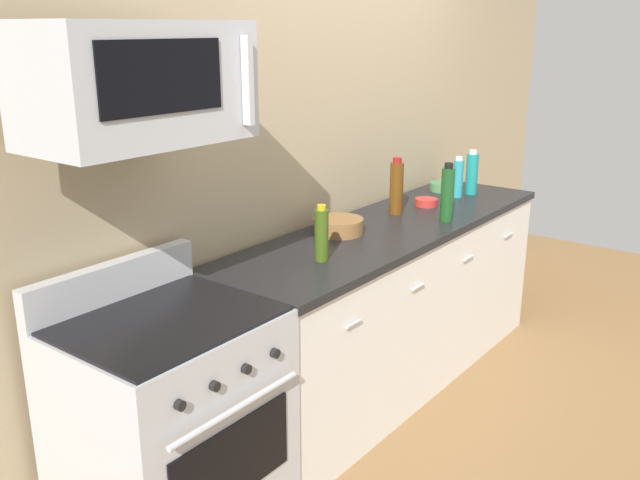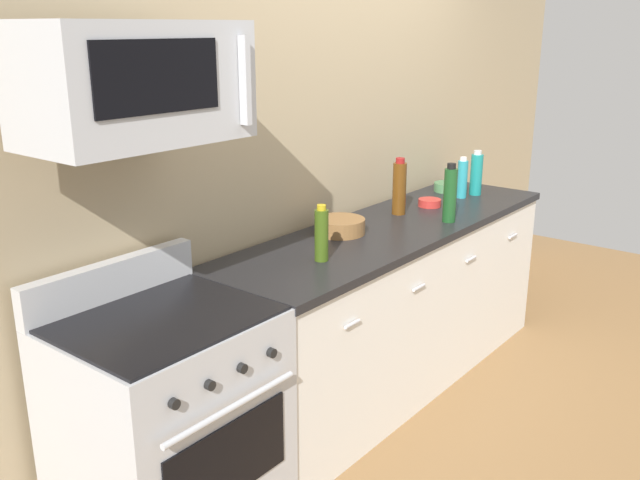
% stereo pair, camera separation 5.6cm
% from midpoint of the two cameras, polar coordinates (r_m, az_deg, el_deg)
% --- Properties ---
extents(ground_plane, '(6.56, 6.56, 0.00)m').
position_cam_midpoint_polar(ground_plane, '(4.06, 6.14, -11.31)').
color(ground_plane, olive).
extents(back_wall, '(5.47, 0.10, 2.70)m').
position_cam_midpoint_polar(back_wall, '(3.84, 1.58, 8.52)').
color(back_wall, tan).
rests_on(back_wall, ground_plane).
extents(counter_unit, '(2.38, 0.66, 0.92)m').
position_cam_midpoint_polar(counter_unit, '(3.86, 6.37, -5.30)').
color(counter_unit, silver).
rests_on(counter_unit, ground_plane).
extents(range_oven, '(0.76, 0.69, 1.07)m').
position_cam_midpoint_polar(range_oven, '(2.80, -11.78, -14.69)').
color(range_oven, '#B7BABF').
rests_on(range_oven, ground_plane).
extents(microwave, '(0.74, 0.44, 0.40)m').
position_cam_midpoint_polar(microwave, '(2.43, -14.34, 12.42)').
color(microwave, '#B7BABF').
extents(bottle_wine_green, '(0.07, 0.07, 0.32)m').
position_cam_midpoint_polar(bottle_wine_green, '(3.77, 11.07, 3.71)').
color(bottle_wine_green, '#19471E').
rests_on(bottle_wine_green, countertop_slab).
extents(bottle_sparkling_teal, '(0.07, 0.07, 0.28)m').
position_cam_midpoint_polar(bottle_sparkling_teal, '(4.43, 13.09, 5.33)').
color(bottle_sparkling_teal, '#197F7A').
rests_on(bottle_sparkling_teal, countertop_slab).
extents(bottle_olive_oil, '(0.06, 0.06, 0.26)m').
position_cam_midpoint_polar(bottle_olive_oil, '(3.08, 0.64, 0.47)').
color(bottle_olive_oil, '#385114').
rests_on(bottle_olive_oil, countertop_slab).
extents(bottle_dish_soap, '(0.06, 0.06, 0.25)m').
position_cam_midpoint_polar(bottle_dish_soap, '(4.33, 11.99, 4.97)').
color(bottle_dish_soap, teal).
rests_on(bottle_dish_soap, countertop_slab).
extents(bottle_wine_amber, '(0.08, 0.08, 0.32)m').
position_cam_midpoint_polar(bottle_wine_amber, '(3.89, 6.96, 4.30)').
color(bottle_wine_amber, '#59330F').
rests_on(bottle_wine_amber, countertop_slab).
extents(bowl_red_small, '(0.13, 0.13, 0.04)m').
position_cam_midpoint_polar(bowl_red_small, '(4.11, 9.40, 3.07)').
color(bowl_red_small, '#B72D28').
rests_on(bowl_red_small, countertop_slab).
extents(bowl_green_glaze, '(0.18, 0.18, 0.05)m').
position_cam_midpoint_polar(bowl_green_glaze, '(4.51, 10.84, 4.33)').
color(bowl_green_glaze, '#477A4C').
rests_on(bowl_green_glaze, countertop_slab).
extents(bowl_wooden_salad, '(0.25, 0.25, 0.08)m').
position_cam_midpoint_polar(bowl_wooden_salad, '(3.52, 2.12, 1.21)').
color(bowl_wooden_salad, brown).
rests_on(bowl_wooden_salad, countertop_slab).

